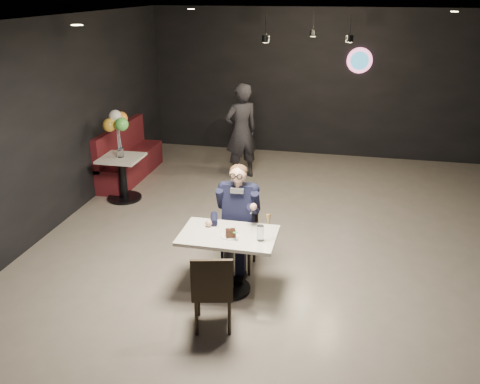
% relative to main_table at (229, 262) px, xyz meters
% --- Properties ---
extents(floor, '(9.00, 9.00, 0.00)m').
position_rel_main_table_xyz_m(floor, '(0.55, 1.09, -0.38)').
color(floor, gray).
rests_on(floor, ground).
extents(wall_sign, '(0.50, 0.06, 0.50)m').
position_rel_main_table_xyz_m(wall_sign, '(1.35, 5.56, 1.62)').
color(wall_sign, pink).
rests_on(wall_sign, floor).
extents(pendant_lights, '(1.40, 1.20, 0.36)m').
position_rel_main_table_xyz_m(pendant_lights, '(0.55, 3.09, 2.51)').
color(pendant_lights, black).
rests_on(pendant_lights, floor).
extents(main_table, '(1.10, 0.70, 0.75)m').
position_rel_main_table_xyz_m(main_table, '(0.00, 0.00, 0.00)').
color(main_table, beige).
rests_on(main_table, floor).
extents(chair_far, '(0.42, 0.46, 0.92)m').
position_rel_main_table_xyz_m(chair_far, '(-0.00, 0.55, 0.09)').
color(chair_far, black).
rests_on(chair_far, floor).
extents(chair_near, '(0.51, 0.54, 0.92)m').
position_rel_main_table_xyz_m(chair_near, '(-0.00, -0.69, 0.09)').
color(chair_near, black).
rests_on(chair_near, floor).
extents(seated_man, '(0.60, 0.80, 1.44)m').
position_rel_main_table_xyz_m(seated_man, '(-0.00, 0.55, 0.34)').
color(seated_man, black).
rests_on(seated_man, floor).
extents(dessert_plate, '(0.22, 0.22, 0.01)m').
position_rel_main_table_xyz_m(dessert_plate, '(0.03, -0.05, 0.38)').
color(dessert_plate, white).
rests_on(dessert_plate, main_table).
extents(cake_slice, '(0.13, 0.12, 0.08)m').
position_rel_main_table_xyz_m(cake_slice, '(0.05, -0.08, 0.43)').
color(cake_slice, black).
rests_on(cake_slice, dessert_plate).
extents(mint_leaf, '(0.06, 0.04, 0.01)m').
position_rel_main_table_xyz_m(mint_leaf, '(0.12, -0.13, 0.47)').
color(mint_leaf, '#2D8B41').
rests_on(mint_leaf, cake_slice).
extents(sundae_glass, '(0.08, 0.08, 0.18)m').
position_rel_main_table_xyz_m(sundae_glass, '(0.39, -0.07, 0.46)').
color(sundae_glass, silver).
rests_on(sundae_glass, main_table).
extents(wafer_cone, '(0.07, 0.07, 0.12)m').
position_rel_main_table_xyz_m(wafer_cone, '(0.47, -0.03, 0.62)').
color(wafer_cone, tan).
rests_on(wafer_cone, sundae_glass).
extents(booth_bench, '(0.50, 1.99, 0.99)m').
position_rel_main_table_xyz_m(booth_bench, '(-2.70, 3.34, 0.12)').
color(booth_bench, '#480F10').
rests_on(booth_bench, floor).
extents(side_table, '(0.66, 0.66, 0.82)m').
position_rel_main_table_xyz_m(side_table, '(-2.40, 2.34, 0.04)').
color(side_table, beige).
rests_on(side_table, floor).
extents(balloon_vase, '(0.11, 0.11, 0.16)m').
position_rel_main_table_xyz_m(balloon_vase, '(-2.40, 2.34, 0.45)').
color(balloon_vase, silver).
rests_on(balloon_vase, side_table).
extents(balloon_bunch, '(0.39, 0.39, 0.65)m').
position_rel_main_table_xyz_m(balloon_bunch, '(-2.40, 2.34, 0.85)').
color(balloon_bunch, gold).
rests_on(balloon_bunch, balloon_vase).
extents(passerby, '(0.77, 0.74, 1.78)m').
position_rel_main_table_xyz_m(passerby, '(-0.68, 3.82, 0.51)').
color(passerby, black).
rests_on(passerby, floor).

